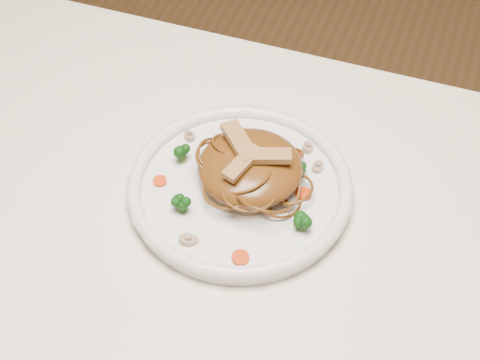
% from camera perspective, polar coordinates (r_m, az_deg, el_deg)
% --- Properties ---
extents(table, '(1.20, 0.80, 0.75)m').
position_cam_1_polar(table, '(1.00, -0.50, -8.43)').
color(table, beige).
rests_on(table, ground).
extents(plate, '(0.39, 0.39, 0.02)m').
position_cam_1_polar(plate, '(0.97, 0.00, -0.86)').
color(plate, white).
rests_on(plate, table).
extents(noodle_mound, '(0.17, 0.17, 0.05)m').
position_cam_1_polar(noodle_mound, '(0.95, 0.82, 1.03)').
color(noodle_mound, '#593611').
rests_on(noodle_mound, plate).
extents(chicken_a, '(0.07, 0.04, 0.01)m').
position_cam_1_polar(chicken_a, '(0.93, 2.09, 1.93)').
color(chicken_a, tan).
rests_on(chicken_a, noodle_mound).
extents(chicken_b, '(0.07, 0.07, 0.01)m').
position_cam_1_polar(chicken_b, '(0.94, -0.02, 3.02)').
color(chicken_b, tan).
rests_on(chicken_b, noodle_mound).
extents(chicken_c, '(0.04, 0.06, 0.01)m').
position_cam_1_polar(chicken_c, '(0.92, 0.19, 1.38)').
color(chicken_c, tan).
rests_on(chicken_c, noodle_mound).
extents(broccoli_0, '(0.03, 0.03, 0.03)m').
position_cam_1_polar(broccoli_0, '(0.97, 4.66, 0.82)').
color(broccoli_0, '#10480F').
rests_on(broccoli_0, plate).
extents(broccoli_1, '(0.03, 0.03, 0.03)m').
position_cam_1_polar(broccoli_1, '(0.98, -4.72, 2.23)').
color(broccoli_1, '#10480F').
rests_on(broccoli_1, plate).
extents(broccoli_2, '(0.03, 0.03, 0.03)m').
position_cam_1_polar(broccoli_2, '(0.93, -4.62, -1.78)').
color(broccoli_2, '#10480F').
rests_on(broccoli_2, plate).
extents(broccoli_3, '(0.03, 0.03, 0.03)m').
position_cam_1_polar(broccoli_3, '(0.91, 4.97, -3.28)').
color(broccoli_3, '#10480F').
rests_on(broccoli_3, plate).
extents(carrot_0, '(0.03, 0.03, 0.00)m').
position_cam_1_polar(carrot_0, '(1.00, 4.21, 1.95)').
color(carrot_0, '#B92F06').
rests_on(carrot_0, plate).
extents(carrot_1, '(0.02, 0.02, 0.00)m').
position_cam_1_polar(carrot_1, '(0.97, -6.38, -0.10)').
color(carrot_1, '#B92F06').
rests_on(carrot_1, plate).
extents(carrot_2, '(0.02, 0.02, 0.00)m').
position_cam_1_polar(carrot_2, '(0.95, 5.06, -1.12)').
color(carrot_2, '#B92F06').
rests_on(carrot_2, plate).
extents(carrot_3, '(0.03, 0.03, 0.00)m').
position_cam_1_polar(carrot_3, '(1.02, 0.26, 3.60)').
color(carrot_3, '#B92F06').
rests_on(carrot_3, plate).
extents(carrot_4, '(0.03, 0.03, 0.00)m').
position_cam_1_polar(carrot_4, '(0.89, 0.03, -6.19)').
color(carrot_4, '#B92F06').
rests_on(carrot_4, plate).
extents(mushroom_0, '(0.03, 0.03, 0.01)m').
position_cam_1_polar(mushroom_0, '(0.91, -4.10, -4.76)').
color(mushroom_0, tan).
rests_on(mushroom_0, plate).
extents(mushroom_1, '(0.02, 0.02, 0.01)m').
position_cam_1_polar(mushroom_1, '(0.99, 6.17, 1.05)').
color(mushroom_1, tan).
rests_on(mushroom_1, plate).
extents(mushroom_2, '(0.03, 0.03, 0.01)m').
position_cam_1_polar(mushroom_2, '(1.03, -4.03, 3.52)').
color(mushroom_2, tan).
rests_on(mushroom_2, plate).
extents(mushroom_3, '(0.03, 0.03, 0.01)m').
position_cam_1_polar(mushroom_3, '(1.01, 5.40, 2.60)').
color(mushroom_3, tan).
rests_on(mushroom_3, plate).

